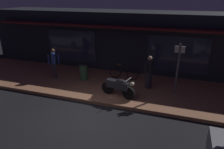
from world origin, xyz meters
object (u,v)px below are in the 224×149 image
object	(u,v)px
motorcycle	(119,86)
person_photographer	(54,63)
sign_post	(178,66)
person_bystander	(149,72)
trash_bin	(84,71)
bicycle_parked	(124,73)

from	to	relation	value
motorcycle	person_photographer	world-z (taller)	person_photographer
motorcycle	sign_post	xyz separation A→B (m)	(2.46, 1.13, 0.86)
person_bystander	trash_bin	xyz separation A→B (m)	(-3.56, -0.00, -0.41)
bicycle_parked	person_photographer	xyz separation A→B (m)	(-3.73, -1.01, 0.52)
person_photographer	person_bystander	distance (m)	5.22
bicycle_parked	trash_bin	xyz separation A→B (m)	(-2.07, -0.76, 0.11)
sign_post	motorcycle	bearing A→B (deg)	-155.40
sign_post	trash_bin	size ratio (longest dim) A/B	2.58
motorcycle	person_bystander	world-z (taller)	person_bystander
motorcycle	person_photographer	xyz separation A→B (m)	(-4.06, 1.08, 0.38)
person_bystander	sign_post	bearing A→B (deg)	-9.29
motorcycle	bicycle_parked	size ratio (longest dim) A/B	1.01
bicycle_parked	person_photographer	distance (m)	3.90
bicycle_parked	sign_post	bearing A→B (deg)	-19.12
person_bystander	trash_bin	size ratio (longest dim) A/B	1.80
motorcycle	trash_bin	xyz separation A→B (m)	(-2.40, 1.34, -0.03)
sign_post	bicycle_parked	bearing A→B (deg)	160.88
motorcycle	trash_bin	bearing A→B (deg)	150.84
person_photographer	trash_bin	bearing A→B (deg)	8.76
person_bystander	trash_bin	distance (m)	3.58
bicycle_parked	person_bystander	distance (m)	1.75
person_photographer	trash_bin	world-z (taller)	person_photographer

